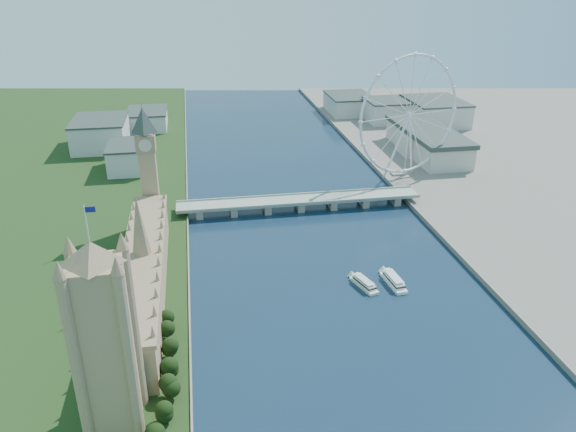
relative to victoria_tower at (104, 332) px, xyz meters
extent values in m
cube|color=tan|center=(0.00, 0.00, -8.49)|extent=(22.00, 22.00, 86.00)
pyramid|color=#937A59|center=(0.00, 0.00, 44.51)|extent=(28.16, 28.16, 10.00)
cylinder|color=silver|center=(0.00, 0.00, 52.51)|extent=(0.50, 0.50, 16.00)
cube|color=navy|center=(2.20, 0.00, 58.51)|extent=(4.00, 0.16, 2.40)
cube|color=tan|center=(7.00, 115.00, -37.49)|extent=(24.00, 200.00, 28.00)
cone|color=#937A59|center=(7.00, 115.00, -1.49)|extent=(12.00, 12.00, 40.00)
cube|color=tan|center=(7.00, 223.00, -11.49)|extent=(13.00, 13.00, 80.00)
cube|color=#937A59|center=(7.00, 223.00, 20.51)|extent=(15.00, 15.00, 14.00)
pyramid|color=#2D3833|center=(7.00, 223.00, 48.51)|extent=(20.02, 20.02, 20.00)
cube|color=gray|center=(135.00, 245.00, -45.99)|extent=(220.00, 22.00, 2.00)
cube|color=gray|center=(45.00, 245.00, -50.74)|extent=(6.00, 20.00, 7.50)
cube|color=gray|center=(75.00, 245.00, -50.74)|extent=(6.00, 20.00, 7.50)
cube|color=gray|center=(105.00, 245.00, -50.74)|extent=(6.00, 20.00, 7.50)
cube|color=gray|center=(135.00, 245.00, -50.74)|extent=(6.00, 20.00, 7.50)
cube|color=gray|center=(165.00, 245.00, -50.74)|extent=(6.00, 20.00, 7.50)
cube|color=gray|center=(195.00, 245.00, -50.74)|extent=(6.00, 20.00, 7.50)
cube|color=gray|center=(225.00, 245.00, -50.74)|extent=(6.00, 20.00, 7.50)
torus|color=silver|center=(255.00, 300.00, 13.51)|extent=(113.60, 39.12, 118.60)
cylinder|color=silver|center=(255.00, 300.00, 13.51)|extent=(7.25, 6.61, 6.00)
cube|color=gray|center=(252.00, 310.00, -50.49)|extent=(14.00, 10.00, 2.00)
cube|color=beige|center=(-25.00, 375.00, -38.49)|extent=(40.00, 60.00, 26.00)
cube|color=beige|center=(-65.00, 465.00, -35.49)|extent=(60.00, 80.00, 32.00)
cube|color=beige|center=(-15.00, 545.00, -40.49)|extent=(50.00, 70.00, 22.00)
cube|color=beige|center=(315.00, 525.00, -37.49)|extent=(60.00, 60.00, 28.00)
cube|color=beige|center=(375.00, 505.00, -36.49)|extent=(70.00, 90.00, 30.00)
cube|color=beige|center=(275.00, 585.00, -39.49)|extent=(60.00, 80.00, 24.00)
camera|label=1|loc=(45.04, -215.04, 146.73)|focal=35.00mm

